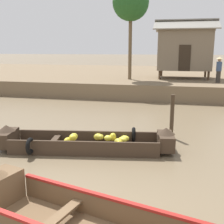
{
  "coord_description": "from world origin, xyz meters",
  "views": [
    {
      "loc": [
        1.79,
        -3.61,
        3.18
      ],
      "look_at": [
        -0.52,
        6.45,
        0.85
      ],
      "focal_mm": 44.99,
      "sensor_mm": 36.0,
      "label": 1
    }
  ],
  "objects": [
    {
      "name": "banana_boat",
      "position": [
        -0.92,
        4.52,
        0.26
      ],
      "size": [
        5.67,
        2.35,
        0.79
      ],
      "color": "#3D2D21",
      "rests_on": "ground"
    },
    {
      "name": "stilt_house_left",
      "position": [
        2.27,
        18.2,
        3.21
      ],
      "size": [
        4.47,
        3.27,
        4.25
      ],
      "color": "#4C3826",
      "rests_on": "riverbank_strip"
    },
    {
      "name": "riverbank_strip",
      "position": [
        0.0,
        23.24,
        0.51
      ],
      "size": [
        160.0,
        20.0,
        1.02
      ],
      "primitive_type": "cube",
      "color": "#756047",
      "rests_on": "ground"
    },
    {
      "name": "vendor_person",
      "position": [
        4.43,
        15.71,
        1.95
      ],
      "size": [
        0.44,
        0.44,
        1.66
      ],
      "color": "#332D28",
      "rests_on": "riverbank_strip"
    },
    {
      "name": "mooring_post",
      "position": [
        1.7,
        6.44,
        0.8
      ],
      "size": [
        0.14,
        0.14,
        1.59
      ],
      "primitive_type": "cylinder",
      "color": "#423323",
      "rests_on": "ground"
    },
    {
      "name": "palm_tree_near",
      "position": [
        -1.52,
        16.5,
        6.24
      ],
      "size": [
        2.51,
        2.51,
        6.52
      ],
      "color": "brown",
      "rests_on": "riverbank_strip"
    },
    {
      "name": "ground_plane",
      "position": [
        0.0,
        10.0,
        0.0
      ],
      "size": [
        300.0,
        300.0,
        0.0
      ],
      "primitive_type": "plane",
      "color": "#726047"
    }
  ]
}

